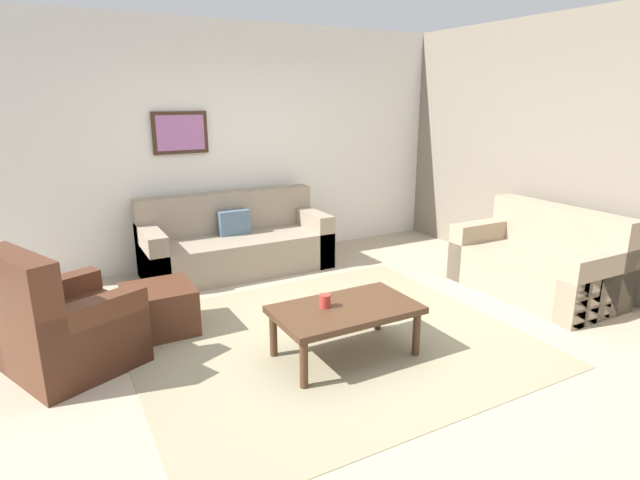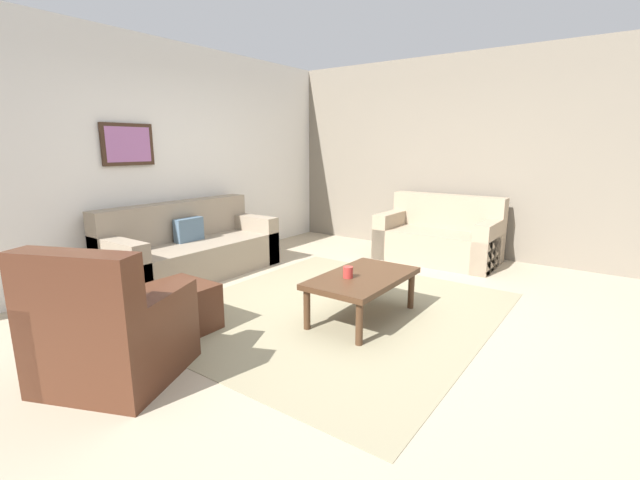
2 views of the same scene
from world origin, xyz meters
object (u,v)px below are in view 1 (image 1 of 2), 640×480
(couch_main, at_px, (234,244))
(cup, at_px, (325,301))
(couch_loveseat, at_px, (541,265))
(framed_artwork, at_px, (180,133))
(armchair_leather, at_px, (61,331))
(coffee_table, at_px, (345,313))
(ottoman, at_px, (160,309))

(couch_main, distance_m, cup, 2.35)
(couch_loveseat, bearing_deg, couch_main, 138.42)
(couch_loveseat, xyz_separation_m, framed_artwork, (-2.94, 2.62, 1.27))
(couch_main, relative_size, armchair_leather, 1.99)
(armchair_leather, relative_size, coffee_table, 0.96)
(armchair_leather, distance_m, framed_artwork, 2.77)
(couch_main, bearing_deg, armchair_leather, -139.68)
(cup, bearing_deg, framed_artwork, 96.90)
(ottoman, bearing_deg, framed_artwork, 67.49)
(couch_main, xyz_separation_m, couch_loveseat, (2.50, -2.22, -0.00))
(couch_loveseat, bearing_deg, ottoman, 165.41)
(couch_loveseat, distance_m, ottoman, 3.75)
(framed_artwork, bearing_deg, couch_main, -42.49)
(cup, bearing_deg, couch_loveseat, 2.78)
(armchair_leather, distance_m, coffee_table, 2.09)
(couch_loveseat, height_order, armchair_leather, armchair_leather)
(cup, bearing_deg, ottoman, 133.75)
(armchair_leather, bearing_deg, cup, -22.57)
(ottoman, height_order, coffee_table, coffee_table)
(armchair_leather, bearing_deg, couch_loveseat, -7.98)
(cup, xyz_separation_m, framed_artwork, (-0.33, 2.74, 1.11))
(framed_artwork, bearing_deg, armchair_leather, -125.96)
(coffee_table, xyz_separation_m, cup, (-0.14, 0.07, 0.10))
(couch_main, distance_m, couch_loveseat, 3.34)
(couch_loveseat, xyz_separation_m, armchair_leather, (-4.39, 0.62, 0.01))
(couch_main, bearing_deg, cup, -92.54)
(couch_main, bearing_deg, couch_loveseat, -41.58)
(couch_loveseat, height_order, cup, couch_loveseat)
(couch_main, distance_m, ottoman, 1.70)
(couch_loveseat, distance_m, cup, 2.61)
(couch_loveseat, xyz_separation_m, ottoman, (-3.63, 0.94, -0.10))
(coffee_table, height_order, cup, cup)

